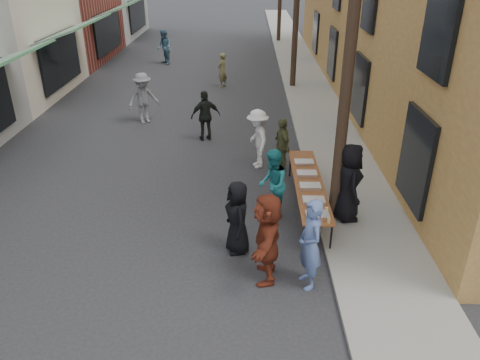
{
  "coord_description": "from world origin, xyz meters",
  "views": [
    {
      "loc": [
        2.22,
        -6.81,
        5.92
      ],
      "look_at": [
        2.05,
        2.48,
        1.3
      ],
      "focal_mm": 35.0,
      "sensor_mm": 36.0,
      "label": 1
    }
  ],
  "objects_px": {
    "guest_front_c": "(272,184)",
    "guest_front_a": "(237,218)",
    "serving_table": "(309,184)",
    "utility_pole_near": "(353,27)",
    "catering_tray_sausage": "(317,215)",
    "server": "(349,183)"
  },
  "relations": [
    {
      "from": "serving_table",
      "to": "guest_front_c",
      "type": "distance_m",
      "value": 1.0
    },
    {
      "from": "server",
      "to": "catering_tray_sausage",
      "type": "bearing_deg",
      "value": 136.65
    },
    {
      "from": "serving_table",
      "to": "catering_tray_sausage",
      "type": "xyz_separation_m",
      "value": [
        -0.0,
        -1.65,
        0.08
      ]
    },
    {
      "from": "serving_table",
      "to": "server",
      "type": "height_order",
      "value": "server"
    },
    {
      "from": "guest_front_a",
      "to": "guest_front_c",
      "type": "xyz_separation_m",
      "value": [
        0.8,
        1.46,
        0.05
      ]
    },
    {
      "from": "utility_pole_near",
      "to": "catering_tray_sausage",
      "type": "xyz_separation_m",
      "value": [
        -0.58,
        -1.16,
        -3.71
      ]
    },
    {
      "from": "guest_front_c",
      "to": "guest_front_a",
      "type": "bearing_deg",
      "value": -25.67
    },
    {
      "from": "utility_pole_near",
      "to": "guest_front_c",
      "type": "relative_size",
      "value": 5.16
    },
    {
      "from": "utility_pole_near",
      "to": "server",
      "type": "height_order",
      "value": "utility_pole_near"
    },
    {
      "from": "utility_pole_near",
      "to": "server",
      "type": "distance_m",
      "value": 3.46
    },
    {
      "from": "utility_pole_near",
      "to": "catering_tray_sausage",
      "type": "bearing_deg",
      "value": -116.6
    },
    {
      "from": "catering_tray_sausage",
      "to": "utility_pole_near",
      "type": "bearing_deg",
      "value": 63.4
    },
    {
      "from": "guest_front_c",
      "to": "serving_table",
      "type": "bearing_deg",
      "value": 115.66
    },
    {
      "from": "utility_pole_near",
      "to": "guest_front_a",
      "type": "xyz_separation_m",
      "value": [
        -2.29,
        -1.34,
        -3.68
      ]
    },
    {
      "from": "catering_tray_sausage",
      "to": "guest_front_c",
      "type": "height_order",
      "value": "guest_front_c"
    },
    {
      "from": "catering_tray_sausage",
      "to": "server",
      "type": "relative_size",
      "value": 0.26
    },
    {
      "from": "catering_tray_sausage",
      "to": "guest_front_c",
      "type": "relative_size",
      "value": 0.29
    },
    {
      "from": "serving_table",
      "to": "guest_front_c",
      "type": "bearing_deg",
      "value": -157.46
    },
    {
      "from": "catering_tray_sausage",
      "to": "guest_front_a",
      "type": "relative_size",
      "value": 0.3
    },
    {
      "from": "utility_pole_near",
      "to": "guest_front_c",
      "type": "height_order",
      "value": "utility_pole_near"
    },
    {
      "from": "catering_tray_sausage",
      "to": "serving_table",
      "type": "bearing_deg",
      "value": 90.0
    },
    {
      "from": "utility_pole_near",
      "to": "guest_front_a",
      "type": "distance_m",
      "value": 4.54
    }
  ]
}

